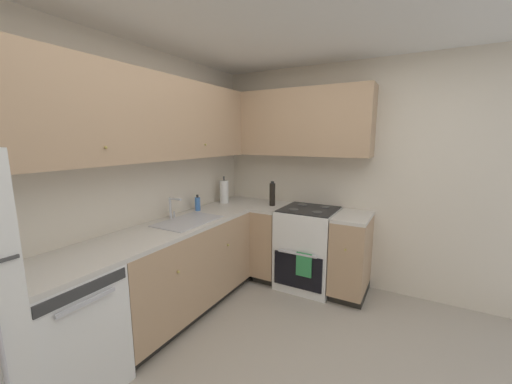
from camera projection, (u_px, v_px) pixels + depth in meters
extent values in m
cube|color=beige|center=(115.00, 190.00, 2.61)|extent=(3.78, 0.05, 2.53)
cube|color=beige|center=(361.00, 178.00, 3.39)|extent=(0.05, 3.48, 2.53)
cube|color=white|center=(63.00, 333.00, 1.99)|extent=(0.60, 0.60, 0.88)
cube|color=#333333|center=(85.00, 290.00, 1.78)|extent=(0.55, 0.01, 0.07)
cube|color=silver|center=(87.00, 302.00, 1.78)|extent=(0.36, 0.02, 0.02)
cube|color=tan|center=(181.00, 265.00, 2.95)|extent=(1.64, 0.60, 0.79)
cube|color=black|center=(181.00, 305.00, 3.04)|extent=(1.64, 0.54, 0.09)
sphere|color=tan|center=(178.00, 272.00, 2.46)|extent=(0.02, 0.02, 0.02)
sphere|color=tan|center=(228.00, 245.00, 3.09)|extent=(0.02, 0.02, 0.02)
cube|color=beige|center=(179.00, 225.00, 2.88)|extent=(2.85, 0.60, 0.03)
cube|color=tan|center=(272.00, 239.00, 3.70)|extent=(0.60, 0.28, 0.79)
cube|color=black|center=(273.00, 272.00, 3.81)|extent=(0.54, 0.28, 0.09)
cube|color=tan|center=(351.00, 254.00, 3.25)|extent=(0.60, 0.35, 0.79)
cube|color=black|center=(350.00, 290.00, 3.35)|extent=(0.54, 0.35, 0.09)
sphere|color=tan|center=(345.00, 250.00, 2.95)|extent=(0.02, 0.02, 0.02)
cube|color=beige|center=(272.00, 207.00, 3.63)|extent=(0.60, 0.28, 0.03)
cube|color=beige|center=(353.00, 217.00, 3.18)|extent=(0.60, 0.35, 0.03)
cube|color=white|center=(308.00, 248.00, 3.51)|extent=(0.64, 0.62, 0.91)
cube|color=black|center=(297.00, 271.00, 3.25)|extent=(0.02, 0.55, 0.38)
cube|color=silver|center=(297.00, 254.00, 3.20)|extent=(0.02, 0.43, 0.02)
cube|color=black|center=(309.00, 209.00, 3.42)|extent=(0.59, 0.60, 0.01)
cube|color=white|center=(318.00, 198.00, 3.67)|extent=(0.03, 0.60, 0.15)
cylinder|color=#4C4C4C|center=(317.00, 212.00, 3.24)|extent=(0.11, 0.11, 0.01)
cylinder|color=#4C4C4C|center=(293.00, 209.00, 3.37)|extent=(0.11, 0.11, 0.01)
cylinder|color=#4C4C4C|center=(325.00, 207.00, 3.48)|extent=(0.11, 0.11, 0.01)
cylinder|color=#4C4C4C|center=(302.00, 205.00, 3.61)|extent=(0.11, 0.11, 0.01)
cube|color=#338C4C|center=(304.00, 265.00, 3.18)|extent=(0.02, 0.17, 0.26)
cube|color=tan|center=(149.00, 118.00, 2.63)|extent=(2.53, 0.32, 0.74)
sphere|color=tan|center=(106.00, 148.00, 2.11)|extent=(0.02, 0.02, 0.02)
sphere|color=tan|center=(205.00, 145.00, 3.07)|extent=(0.02, 0.02, 0.02)
cube|color=tan|center=(291.00, 123.00, 3.50)|extent=(0.32, 1.82, 0.74)
cube|color=#B7B7BC|center=(188.00, 221.00, 2.94)|extent=(0.63, 0.40, 0.01)
cube|color=gray|center=(188.00, 226.00, 2.95)|extent=(0.58, 0.36, 0.09)
cube|color=#99999E|center=(188.00, 224.00, 2.94)|extent=(0.02, 0.35, 0.06)
cylinder|color=silver|center=(170.00, 208.00, 3.03)|extent=(0.02, 0.02, 0.22)
cylinder|color=silver|center=(175.00, 199.00, 2.98)|extent=(0.02, 0.15, 0.02)
cylinder|color=silver|center=(174.00, 214.00, 3.09)|extent=(0.02, 0.02, 0.06)
cylinder|color=#3F72BF|center=(198.00, 204.00, 3.37)|extent=(0.06, 0.06, 0.15)
cylinder|color=#262626|center=(197.00, 196.00, 3.35)|extent=(0.03, 0.03, 0.03)
cylinder|color=white|center=(224.00, 192.00, 3.77)|extent=(0.11, 0.11, 0.28)
cylinder|color=#3F3F3F|center=(224.00, 190.00, 3.76)|extent=(0.02, 0.02, 0.34)
cylinder|color=black|center=(272.00, 195.00, 3.60)|extent=(0.07, 0.07, 0.27)
cylinder|color=black|center=(272.00, 182.00, 3.58)|extent=(0.04, 0.04, 0.02)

